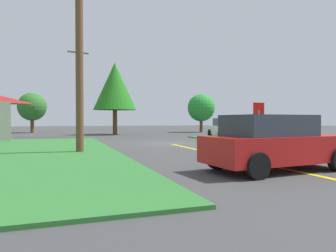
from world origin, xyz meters
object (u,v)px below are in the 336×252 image
at_px(pine_tree_center, 32,107).
at_px(oak_tree_right, 201,108).
at_px(car_behind_on_main_road, 274,143).
at_px(car_on_crossroad, 226,128).
at_px(utility_pole_near, 79,56).
at_px(oak_tree_left, 115,86).
at_px(stop_sign, 259,114).
at_px(utility_pole_mid, 78,90).

xyz_separation_m(pine_tree_center, oak_tree_right, (19.21, -4.87, -0.05)).
height_order(car_behind_on_main_road, oak_tree_right, oak_tree_right).
distance_m(car_on_crossroad, oak_tree_right, 12.60).
height_order(utility_pole_near, oak_tree_left, utility_pole_near).
bearing_deg(stop_sign, car_on_crossroad, -98.66).
bearing_deg(oak_tree_left, car_behind_on_main_road, -88.53).
height_order(car_on_crossroad, oak_tree_left, oak_tree_left).
bearing_deg(utility_pole_near, car_on_crossroad, 33.67).
xyz_separation_m(utility_pole_mid, oak_tree_right, (14.67, 6.35, -1.13)).
distance_m(oak_tree_left, oak_tree_right, 11.39).
distance_m(car_on_crossroad, utility_pole_near, 14.78).
height_order(utility_pole_near, utility_pole_mid, utility_pole_near).
height_order(stop_sign, utility_pole_near, utility_pole_near).
distance_m(stop_sign, oak_tree_right, 18.10).
bearing_deg(utility_pole_mid, car_on_crossroad, -26.37).
relative_size(utility_pole_near, utility_pole_mid, 1.06).
xyz_separation_m(car_behind_on_main_road, utility_pole_mid, (-4.38, 20.28, 3.28)).
bearing_deg(oak_tree_right, stop_sign, -103.84).
xyz_separation_m(stop_sign, utility_pole_mid, (-10.35, 11.19, 2.25)).
bearing_deg(car_behind_on_main_road, pine_tree_center, 100.43).
distance_m(car_behind_on_main_road, oak_tree_left, 24.31).
bearing_deg(car_behind_on_main_road, car_on_crossroad, 59.51).
relative_size(stop_sign, utility_pole_near, 0.31).
distance_m(pine_tree_center, oak_tree_right, 19.82).
relative_size(stop_sign, oak_tree_right, 0.56).
distance_m(stop_sign, car_on_crossroad, 5.76).
bearing_deg(oak_tree_right, utility_pole_near, -127.66).
height_order(utility_pole_mid, oak_tree_right, utility_pole_mid).
xyz_separation_m(car_behind_on_main_road, oak_tree_right, (10.29, 26.63, 2.15)).
xyz_separation_m(car_on_crossroad, oak_tree_left, (-7.50, 9.26, 4.08)).
relative_size(utility_pole_near, oak_tree_right, 1.81).
xyz_separation_m(utility_pole_near, utility_pole_mid, (0.69, 13.55, -0.20)).
xyz_separation_m(car_behind_on_main_road, oak_tree_left, (-0.61, 23.95, 4.08)).
bearing_deg(utility_pole_near, car_behind_on_main_road, -52.99).
xyz_separation_m(stop_sign, car_on_crossroad, (0.92, 5.60, -1.02)).
bearing_deg(car_behind_on_main_road, oak_tree_left, 86.09).
relative_size(car_on_crossroad, utility_pole_near, 0.49).
bearing_deg(utility_pole_near, stop_sign, 12.11).
distance_m(car_on_crossroad, pine_tree_center, 23.18).
relative_size(car_on_crossroad, pine_tree_center, 0.89).
bearing_deg(oak_tree_left, utility_pole_mid, -135.75).
xyz_separation_m(utility_pole_near, oak_tree_right, (15.36, 19.91, -1.32)).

